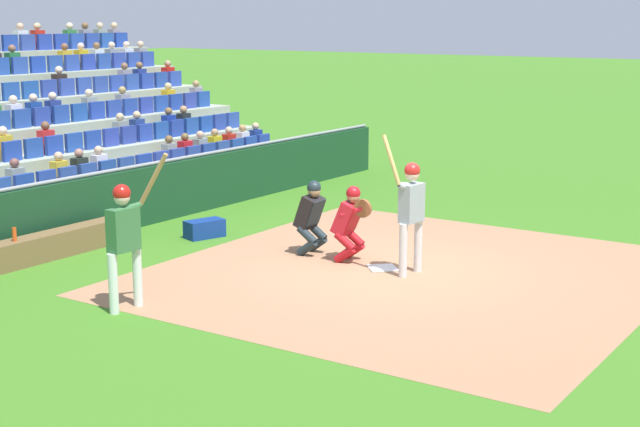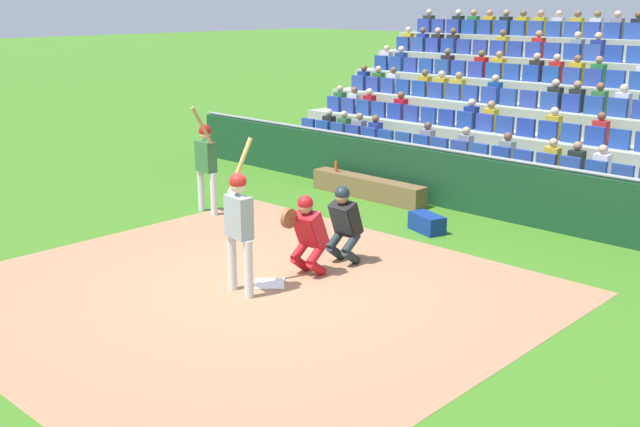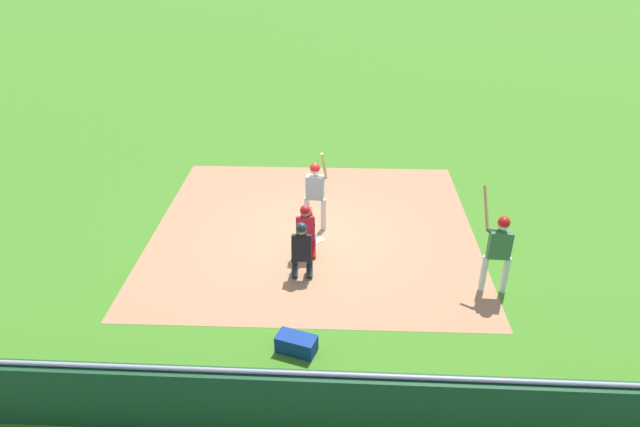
{
  "view_description": "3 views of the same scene",
  "coord_description": "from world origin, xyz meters",
  "px_view_note": "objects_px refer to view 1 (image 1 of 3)",
  "views": [
    {
      "loc": [
        12.61,
        7.35,
        3.97
      ],
      "look_at": [
        0.52,
        -0.87,
        0.9
      ],
      "focal_mm": 52.53,
      "sensor_mm": 36.0,
      "label": 1
    },
    {
      "loc": [
        -7.95,
        7.12,
        4.06
      ],
      "look_at": [
        0.09,
        -1.17,
        0.85
      ],
      "focal_mm": 42.86,
      "sensor_mm": 36.0,
      "label": 2
    },
    {
      "loc": [
        0.74,
        -11.26,
        6.96
      ],
      "look_at": [
        0.23,
        -1.08,
        1.33
      ],
      "focal_mm": 30.86,
      "sensor_mm": 36.0,
      "label": 3
    }
  ],
  "objects_px": {
    "dugout_bench": "(58,243)",
    "catcher_crouching": "(350,219)",
    "home_plate_marker": "(383,268)",
    "water_bottle_on_bench": "(14,234)",
    "equipment_duffel_bag": "(205,229)",
    "on_deck_batter": "(125,232)",
    "batter_at_plate": "(411,205)",
    "home_plate_umpire": "(311,214)"
  },
  "relations": [
    {
      "from": "dugout_bench",
      "to": "catcher_crouching",
      "type": "bearing_deg",
      "value": 119.91
    },
    {
      "from": "home_plate_marker",
      "to": "dugout_bench",
      "type": "height_order",
      "value": "dugout_bench"
    },
    {
      "from": "water_bottle_on_bench",
      "to": "equipment_duffel_bag",
      "type": "bearing_deg",
      "value": 161.27
    },
    {
      "from": "dugout_bench",
      "to": "on_deck_batter",
      "type": "xyz_separation_m",
      "value": [
        1.47,
        3.15,
        0.88
      ]
    },
    {
      "from": "batter_at_plate",
      "to": "home_plate_umpire",
      "type": "height_order",
      "value": "batter_at_plate"
    },
    {
      "from": "catcher_crouching",
      "to": "home_plate_umpire",
      "type": "xyz_separation_m",
      "value": [
        -0.03,
        -0.8,
        -0.01
      ]
    },
    {
      "from": "batter_at_plate",
      "to": "dugout_bench",
      "type": "relative_size",
      "value": 0.77
    },
    {
      "from": "home_plate_marker",
      "to": "water_bottle_on_bench",
      "type": "bearing_deg",
      "value": -56.6
    },
    {
      "from": "water_bottle_on_bench",
      "to": "on_deck_batter",
      "type": "xyz_separation_m",
      "value": [
        0.57,
        3.12,
        0.55
      ]
    },
    {
      "from": "home_plate_umpire",
      "to": "dugout_bench",
      "type": "xyz_separation_m",
      "value": [
        2.5,
        -3.49,
        -0.49
      ]
    },
    {
      "from": "home_plate_marker",
      "to": "equipment_duffel_bag",
      "type": "distance_m",
      "value": 3.83
    },
    {
      "from": "home_plate_marker",
      "to": "water_bottle_on_bench",
      "type": "distance_m",
      "value": 5.95
    },
    {
      "from": "on_deck_batter",
      "to": "batter_at_plate",
      "type": "bearing_deg",
      "value": 148.25
    },
    {
      "from": "catcher_crouching",
      "to": "home_plate_umpire",
      "type": "distance_m",
      "value": 0.8
    },
    {
      "from": "catcher_crouching",
      "to": "equipment_duffel_bag",
      "type": "relative_size",
      "value": 1.82
    },
    {
      "from": "home_plate_umpire",
      "to": "on_deck_batter",
      "type": "xyz_separation_m",
      "value": [
        3.97,
        -0.35,
        0.39
      ]
    },
    {
      "from": "home_plate_marker",
      "to": "on_deck_batter",
      "type": "distance_m",
      "value": 4.39
    },
    {
      "from": "home_plate_marker",
      "to": "catcher_crouching",
      "type": "xyz_separation_m",
      "value": [
        -0.11,
        -0.69,
        0.7
      ]
    },
    {
      "from": "home_plate_marker",
      "to": "on_deck_batter",
      "type": "height_order",
      "value": "on_deck_batter"
    },
    {
      "from": "home_plate_umpire",
      "to": "batter_at_plate",
      "type": "bearing_deg",
      "value": 84.93
    },
    {
      "from": "batter_at_plate",
      "to": "home_plate_umpire",
      "type": "relative_size",
      "value": 1.7
    },
    {
      "from": "batter_at_plate",
      "to": "water_bottle_on_bench",
      "type": "xyz_separation_m",
      "value": [
        3.22,
        -5.47,
        -0.56
      ]
    },
    {
      "from": "equipment_duffel_bag",
      "to": "on_deck_batter",
      "type": "xyz_separation_m",
      "value": [
        3.89,
        1.99,
        0.94
      ]
    },
    {
      "from": "home_plate_marker",
      "to": "home_plate_umpire",
      "type": "height_order",
      "value": "home_plate_umpire"
    },
    {
      "from": "home_plate_umpire",
      "to": "home_plate_marker",
      "type": "bearing_deg",
      "value": 84.8
    },
    {
      "from": "home_plate_umpire",
      "to": "water_bottle_on_bench",
      "type": "distance_m",
      "value": 4.85
    },
    {
      "from": "equipment_duffel_bag",
      "to": "home_plate_umpire",
      "type": "bearing_deg",
      "value": 109.67
    },
    {
      "from": "dugout_bench",
      "to": "water_bottle_on_bench",
      "type": "distance_m",
      "value": 0.96
    },
    {
      "from": "dugout_bench",
      "to": "water_bottle_on_bench",
      "type": "xyz_separation_m",
      "value": [
        0.9,
        0.03,
        0.33
      ]
    },
    {
      "from": "home_plate_marker",
      "to": "on_deck_batter",
      "type": "bearing_deg",
      "value": -25.53
    },
    {
      "from": "catcher_crouching",
      "to": "on_deck_batter",
      "type": "height_order",
      "value": "on_deck_batter"
    },
    {
      "from": "batter_at_plate",
      "to": "water_bottle_on_bench",
      "type": "height_order",
      "value": "batter_at_plate"
    },
    {
      "from": "batter_at_plate",
      "to": "equipment_duffel_bag",
      "type": "distance_m",
      "value": 4.44
    },
    {
      "from": "home_plate_marker",
      "to": "catcher_crouching",
      "type": "height_order",
      "value": "catcher_crouching"
    },
    {
      "from": "home_plate_umpire",
      "to": "on_deck_batter",
      "type": "distance_m",
      "value": 4.01
    },
    {
      "from": "catcher_crouching",
      "to": "dugout_bench",
      "type": "relative_size",
      "value": 0.45
    },
    {
      "from": "home_plate_marker",
      "to": "batter_at_plate",
      "type": "height_order",
      "value": "batter_at_plate"
    },
    {
      "from": "dugout_bench",
      "to": "water_bottle_on_bench",
      "type": "height_order",
      "value": "water_bottle_on_bench"
    },
    {
      "from": "catcher_crouching",
      "to": "on_deck_batter",
      "type": "relative_size",
      "value": 0.59
    },
    {
      "from": "catcher_crouching",
      "to": "on_deck_batter",
      "type": "xyz_separation_m",
      "value": [
        3.94,
        -1.15,
        0.38
      ]
    },
    {
      "from": "home_plate_marker",
      "to": "batter_at_plate",
      "type": "bearing_deg",
      "value": 85.31
    },
    {
      "from": "home_plate_marker",
      "to": "home_plate_umpire",
      "type": "relative_size",
      "value": 0.34
    }
  ]
}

